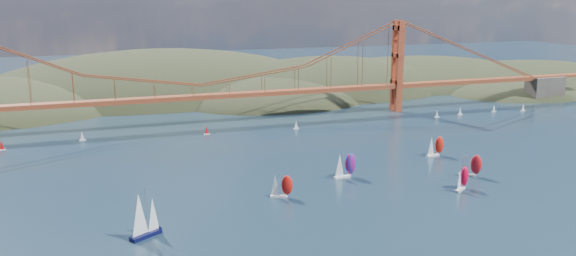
# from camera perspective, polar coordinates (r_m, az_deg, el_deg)

# --- Properties ---
(headlands) EXTENTS (725.00, 225.00, 96.00)m
(headlands) POSITION_cam_1_polar(r_m,az_deg,el_deg) (418.56, -4.97, 1.98)
(headlands) COLOR black
(headlands) RESTS_ON ground
(bridge) EXTENTS (552.00, 12.00, 55.00)m
(bridge) POSITION_cam_1_polar(r_m,az_deg,el_deg) (306.98, -9.20, 6.19)
(bridge) COLOR brown
(bridge) RESTS_ON ground
(sloop_navy) EXTENTS (10.58, 9.10, 15.50)m
(sloop_navy) POSITION_cam_1_polar(r_m,az_deg,el_deg) (170.63, -14.46, -8.60)
(sloop_navy) COLOR black
(sloop_navy) RESTS_ON ground
(racer_0) EXTENTS (8.21, 5.31, 9.18)m
(racer_0) POSITION_cam_1_polar(r_m,az_deg,el_deg) (197.77, -0.73, -5.87)
(racer_0) COLOR white
(racer_0) RESTS_ON ground
(racer_1) EXTENTS (8.42, 6.69, 9.59)m
(racer_1) POSITION_cam_1_polar(r_m,az_deg,el_deg) (214.54, 17.26, -4.88)
(racer_1) COLOR silver
(racer_1) RESTS_ON ground
(racer_2) EXTENTS (8.63, 7.28, 9.96)m
(racer_2) POSITION_cam_1_polar(r_m,az_deg,el_deg) (231.89, 18.00, -3.54)
(racer_2) COLOR silver
(racer_2) RESTS_ON ground
(racer_3) EXTENTS (8.72, 3.82, 9.90)m
(racer_3) POSITION_cam_1_polar(r_m,az_deg,el_deg) (255.99, 14.72, -1.77)
(racer_3) COLOR white
(racer_3) RESTS_ON ground
(racer_rwb) EXTENTS (9.63, 4.31, 10.91)m
(racer_rwb) POSITION_cam_1_polar(r_m,az_deg,el_deg) (219.58, 5.80, -3.75)
(racer_rwb) COLOR white
(racer_rwb) RESTS_ON ground
(distant_boat_2) EXTENTS (3.00, 2.00, 4.70)m
(distant_boat_2) POSITION_cam_1_polar(r_m,az_deg,el_deg) (288.96, -27.09, -1.57)
(distant_boat_2) COLOR silver
(distant_boat_2) RESTS_ON ground
(distant_boat_3) EXTENTS (3.00, 2.00, 4.70)m
(distant_boat_3) POSITION_cam_1_polar(r_m,az_deg,el_deg) (292.29, -20.18, -0.76)
(distant_boat_3) COLOR silver
(distant_boat_3) RESTS_ON ground
(distant_boat_4) EXTENTS (3.00, 2.00, 4.70)m
(distant_boat_4) POSITION_cam_1_polar(r_m,az_deg,el_deg) (337.82, 14.90, 1.42)
(distant_boat_4) COLOR silver
(distant_boat_4) RESTS_ON ground
(distant_boat_5) EXTENTS (3.00, 2.00, 4.70)m
(distant_boat_5) POSITION_cam_1_polar(r_m,az_deg,el_deg) (349.57, 17.09, 1.67)
(distant_boat_5) COLOR silver
(distant_boat_5) RESTS_ON ground
(distant_boat_6) EXTENTS (3.00, 2.00, 4.70)m
(distant_boat_6) POSITION_cam_1_polar(r_m,az_deg,el_deg) (364.83, 20.20, 1.91)
(distant_boat_6) COLOR silver
(distant_boat_6) RESTS_ON ground
(distant_boat_7) EXTENTS (3.00, 2.00, 4.70)m
(distant_boat_7) POSITION_cam_1_polar(r_m,az_deg,el_deg) (374.85, 22.78, 1.97)
(distant_boat_7) COLOR silver
(distant_boat_7) RESTS_ON ground
(distant_boat_8) EXTENTS (3.00, 2.00, 4.70)m
(distant_boat_8) POSITION_cam_1_polar(r_m,az_deg,el_deg) (298.16, 0.83, 0.33)
(distant_boat_8) COLOR silver
(distant_boat_8) RESTS_ON ground
(distant_boat_9) EXTENTS (3.00, 2.00, 4.70)m
(distant_boat_9) POSITION_cam_1_polar(r_m,az_deg,el_deg) (289.53, -8.25, -0.20)
(distant_boat_9) COLOR silver
(distant_boat_9) RESTS_ON ground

